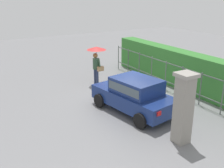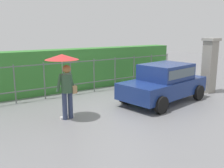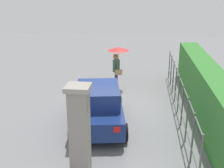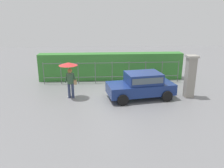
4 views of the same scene
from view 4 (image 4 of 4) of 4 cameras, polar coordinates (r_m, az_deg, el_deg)
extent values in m
plane|color=slate|center=(13.34, 0.66, -2.83)|extent=(40.00, 40.00, 0.00)
cube|color=navy|center=(12.83, 7.15, -1.06)|extent=(3.92, 2.22, 0.60)
cube|color=navy|center=(12.70, 7.89, 1.55)|extent=(2.11, 1.73, 0.60)
cube|color=#4C5B66|center=(12.70, 7.90, 1.64)|extent=(1.96, 1.72, 0.33)
cylinder|color=black|center=(11.81, 2.77, -4.06)|extent=(0.62, 0.27, 0.60)
cylinder|color=black|center=(13.33, 0.82, -1.47)|extent=(0.62, 0.27, 0.60)
cylinder|color=black|center=(12.68, 13.73, -3.01)|extent=(0.62, 0.27, 0.60)
cylinder|color=black|center=(14.11, 10.73, -0.70)|extent=(0.62, 0.27, 0.60)
cube|color=red|center=(13.06, 15.70, -0.57)|extent=(0.09, 0.21, 0.16)
cube|color=red|center=(13.99, 13.59, 0.79)|extent=(0.09, 0.21, 0.16)
cylinder|color=#2D3856|center=(13.00, -10.76, -1.70)|extent=(0.15, 0.15, 0.86)
cylinder|color=#2D3856|center=(12.99, -9.88, -1.66)|extent=(0.15, 0.15, 0.86)
cube|color=white|center=(13.18, -10.66, -3.21)|extent=(0.26, 0.10, 0.08)
cube|color=white|center=(13.18, -9.79, -3.17)|extent=(0.26, 0.10, 0.08)
cylinder|color=#2D4C33|center=(12.78, -10.50, 1.37)|extent=(0.34, 0.34, 0.58)
sphere|color=#DBAD89|center=(12.66, -10.61, 3.24)|extent=(0.22, 0.22, 0.22)
sphere|color=olive|center=(12.63, -10.61, 3.30)|extent=(0.25, 0.25, 0.25)
cylinder|color=#2D4C33|center=(12.85, -11.48, 1.55)|extent=(0.23, 0.11, 0.56)
cylinder|color=#2D4C33|center=(12.84, -9.52, 1.64)|extent=(0.23, 0.11, 0.56)
cylinder|color=#B2B2B7|center=(12.79, -10.93, 2.96)|extent=(0.02, 0.02, 0.77)
cone|color=red|center=(12.68, -11.05, 5.01)|extent=(1.04, 1.04, 0.17)
cube|color=tan|center=(12.95, -9.28, 0.55)|extent=(0.19, 0.35, 0.24)
cube|color=gray|center=(13.47, 19.10, 1.53)|extent=(0.48, 0.48, 2.30)
cube|color=#9E998E|center=(13.21, 19.62, 6.58)|extent=(0.60, 0.60, 0.12)
cylinder|color=#59605B|center=(15.81, -16.89, 2.53)|extent=(0.05, 0.05, 1.50)
cylinder|color=#59605B|center=(15.59, -12.77, 2.65)|extent=(0.05, 0.05, 1.50)
cylinder|color=#59605B|center=(15.45, -8.54, 2.76)|extent=(0.05, 0.05, 1.50)
cylinder|color=#59605B|center=(15.39, -4.26, 2.85)|extent=(0.05, 0.05, 1.50)
cylinder|color=#59605B|center=(15.42, 0.03, 2.93)|extent=(0.05, 0.05, 1.50)
cylinder|color=#59605B|center=(15.54, 4.28, 2.99)|extent=(0.05, 0.05, 1.50)
cylinder|color=#59605B|center=(15.73, 8.44, 3.03)|extent=(0.05, 0.05, 1.50)
cylinder|color=#59605B|center=(16.01, 12.48, 3.06)|extent=(0.05, 0.05, 1.50)
cylinder|color=#59605B|center=(16.37, 16.37, 3.07)|extent=(0.05, 0.05, 1.50)
cube|color=#59605B|center=(15.26, 0.03, 5.36)|extent=(9.22, 0.03, 0.04)
cube|color=#59605B|center=(15.50, 0.03, 1.86)|extent=(9.22, 0.03, 0.04)
cube|color=#387F33|center=(16.34, -0.20, 4.49)|extent=(10.22, 0.90, 1.90)
camera|label=1|loc=(12.38, 58.91, 9.97)|focal=42.84mm
camera|label=2|loc=(7.12, -44.22, -2.97)|focal=40.63mm
camera|label=3|loc=(17.66, 37.85, 13.82)|focal=44.96mm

